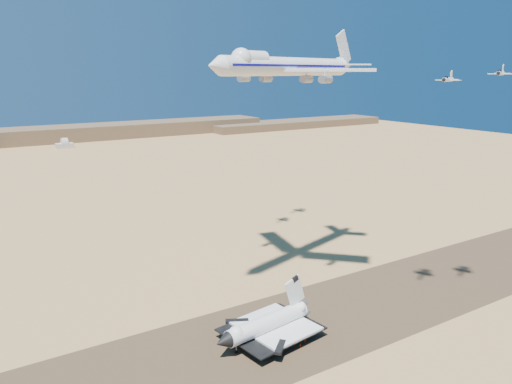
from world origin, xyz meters
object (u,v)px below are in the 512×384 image
crew_b (300,345)px  chase_jet_b (501,73)px  chase_jet_e (286,65)px  crew_c (305,341)px  chase_jet_d (266,73)px  carrier_747 (285,66)px  chase_jet_a (448,79)px  crew_a (289,340)px  shuttle (267,325)px

crew_b → chase_jet_b: 110.44m
crew_b → chase_jet_e: chase_jet_e is taller
crew_c → chase_jet_d: 132.17m
chase_jet_b → crew_b: bearing=143.5°
carrier_747 → chase_jet_a: size_ratio=6.20×
chase_jet_b → chase_jet_d: chase_jet_b is taller
chase_jet_a → chase_jet_b: 18.48m
crew_b → chase_jet_b: (70.02, -13.70, 84.30)m
crew_a → crew_b: crew_a is taller
shuttle → crew_c: bearing=-51.8°
carrier_747 → crew_c: bearing=-133.2°
crew_a → chase_jet_d: (48.99, 88.17, 84.10)m
shuttle → carrier_747: carrier_747 is taller
chase_jet_a → chase_jet_d: bearing=67.8°
chase_jet_d → chase_jet_e: size_ratio=0.92×
chase_jet_a → carrier_747: bearing=94.6°
shuttle → crew_a: size_ratio=22.01×
chase_jet_d → crew_c: bearing=-142.8°
chase_jet_e → crew_b: bearing=-136.2°
crew_c → chase_jet_d: (45.12, 91.38, 84.16)m
shuttle → crew_a: bearing=-54.6°
crew_a → chase_jet_a: chase_jet_a is taller
crew_b → chase_jet_b: bearing=-107.7°
carrier_747 → chase_jet_b: carrier_747 is taller
chase_jet_b → chase_jet_e: size_ratio=0.97×
chase_jet_b → chase_jet_e: (-3.16, 116.50, 3.65)m
carrier_747 → chase_jet_b: size_ratio=6.19×
shuttle → crew_a: (5.25, -5.57, -4.18)m
crew_b → chase_jet_d: size_ratio=0.12×
crew_c → chase_jet_b: 108.83m
crew_c → chase_jet_a: size_ratio=0.12×
crew_a → chase_jet_d: 131.33m
crew_a → crew_c: size_ratio=1.07×
carrier_747 → crew_b: carrier_747 is taller
carrier_747 → chase_jet_b: 73.89m
chase_jet_d → crew_a: bearing=-145.5°
chase_jet_b → chase_jet_d: 108.49m
crew_a → chase_jet_e: 148.43m
crew_a → carrier_747: bearing=-29.2°
chase_jet_a → crew_a: bearing=143.8°
crew_b → crew_c: (2.78, 1.13, 0.02)m
shuttle → chase_jet_b: bearing=-25.1°
crew_c → chase_jet_b: size_ratio=0.12×
crew_a → chase_jet_b: (71.11, -18.04, 84.23)m
chase_jet_a → chase_jet_d: (-5.40, 98.59, 1.86)m
carrier_747 → chase_jet_a: (29.02, -50.36, -4.39)m
crew_b → chase_jet_a: (53.30, -6.08, 82.32)m
crew_c → chase_jet_b: bearing=-159.0°
carrier_747 → crew_c: 99.19m
crew_a → crew_c: bearing=-126.4°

